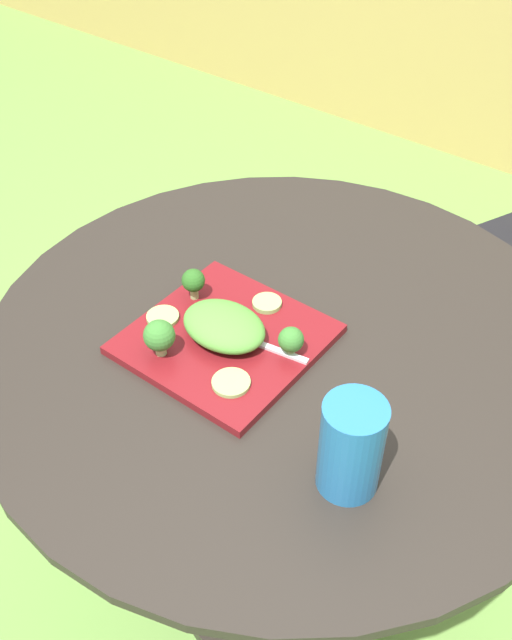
{
  "coord_description": "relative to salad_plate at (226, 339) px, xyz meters",
  "views": [
    {
      "loc": [
        0.47,
        -0.68,
        1.54
      ],
      "look_at": [
        -0.03,
        -0.03,
        0.8
      ],
      "focal_mm": 40.84,
      "sensor_mm": 36.0,
      "label": 1
    }
  ],
  "objects": [
    {
      "name": "fork",
      "position": [
        0.04,
        0.01,
        0.01
      ],
      "size": [
        0.15,
        0.04,
        0.0
      ],
      "color": "silver",
      "rests_on": "salad_plate"
    },
    {
      "name": "broccoli_floret_2",
      "position": [
        -0.1,
        0.04,
        0.04
      ],
      "size": [
        0.04,
        0.04,
        0.05
      ],
      "color": "#99B770",
      "rests_on": "salad_plate"
    },
    {
      "name": "cucumber_slice_0",
      "position": [
        0.01,
        0.1,
        0.01
      ],
      "size": [
        0.05,
        0.05,
        0.01
      ],
      "primitive_type": "cylinder",
      "color": "#8EB766",
      "rests_on": "salad_plate"
    },
    {
      "name": "salad_plate",
      "position": [
        0.0,
        0.0,
        0.0
      ],
      "size": [
        0.27,
        0.27,
        0.01
      ],
      "primitive_type": "cube",
      "color": "maroon",
      "rests_on": "patio_table"
    },
    {
      "name": "broccoli_floret_0",
      "position": [
        0.1,
        0.03,
        0.03
      ],
      "size": [
        0.04,
        0.04,
        0.05
      ],
      "color": "#99B770",
      "rests_on": "salad_plate"
    },
    {
      "name": "cucumber_slice_2",
      "position": [
        0.07,
        -0.07,
        0.01
      ],
      "size": [
        0.06,
        0.06,
        0.01
      ],
      "primitive_type": "cylinder",
      "color": "#8EB766",
      "rests_on": "salad_plate"
    },
    {
      "name": "cucumber_slice_1",
      "position": [
        -0.1,
        -0.03,
        0.01
      ],
      "size": [
        0.05,
        0.05,
        0.01
      ],
      "primitive_type": "cylinder",
      "color": "#8EB766",
      "rests_on": "salad_plate"
    },
    {
      "name": "drinking_glass",
      "position": [
        0.29,
        -0.1,
        0.06
      ],
      "size": [
        0.08,
        0.08,
        0.14
      ],
      "color": "#236BA8",
      "rests_on": "patio_table"
    },
    {
      "name": "ground_plane",
      "position": [
        0.07,
        0.07,
        -0.77
      ],
      "size": [
        12.0,
        12.0,
        0.0
      ],
      "primitive_type": "plane",
      "color": "#669342"
    },
    {
      "name": "lettuce_mound",
      "position": [
        -0.0,
        -0.0,
        0.03
      ],
      "size": [
        0.14,
        0.1,
        0.04
      ],
      "primitive_type": "ellipsoid",
      "color": "#519338",
      "rests_on": "salad_plate"
    },
    {
      "name": "patio_table",
      "position": [
        0.07,
        0.07,
        -0.26
      ],
      "size": [
        0.95,
        0.95,
        0.76
      ],
      "color": "#28231E",
      "rests_on": "ground_plane"
    },
    {
      "name": "broccoli_floret_1",
      "position": [
        -0.05,
        -0.09,
        0.04
      ],
      "size": [
        0.05,
        0.05,
        0.06
      ],
      "color": "#99B770",
      "rests_on": "salad_plate"
    }
  ]
}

